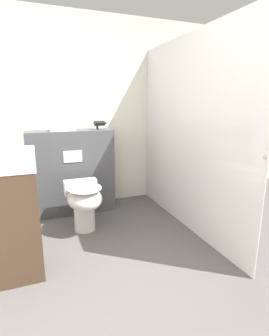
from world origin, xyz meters
name	(u,v)px	position (x,y,z in m)	size (l,w,h in m)	color
ground_plane	(173,322)	(0.00, 0.00, 0.00)	(12.00, 12.00, 0.00)	#565451
wall_back	(91,114)	(0.00, 2.35, 1.25)	(8.00, 0.06, 2.50)	silver
partition_panel	(72,172)	(-0.33, 2.07, 0.53)	(1.04, 0.32, 1.06)	#4C4C51
shower_glass	(187,135)	(0.82, 1.23, 1.04)	(0.04, 2.17, 2.09)	silver
toilet	(84,201)	(-0.29, 1.47, 0.35)	(0.37, 0.55, 0.53)	white
hair_drier	(100,123)	(0.05, 2.05, 1.14)	(0.16, 0.06, 0.11)	black
folded_towel	(63,129)	(-0.41, 2.05, 1.09)	(0.29, 0.17, 0.05)	white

